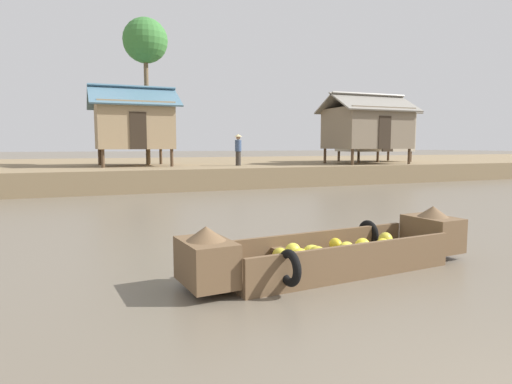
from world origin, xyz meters
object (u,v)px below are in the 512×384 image
at_px(banana_boat, 336,251).
at_px(stilt_house_mid_right, 375,130).
at_px(stilt_house_left, 133,125).
at_px(vendor_person, 238,148).
at_px(stilt_house_mid_left, 367,128).
at_px(palm_tree_near, 145,42).

relative_size(banana_boat, stilt_house_mid_right, 1.01).
height_order(stilt_house_left, vendor_person, stilt_house_left).
xyz_separation_m(banana_boat, stilt_house_mid_left, (11.90, 15.55, 2.77)).
distance_m(banana_boat, vendor_person, 16.60).
bearing_deg(stilt_house_mid_right, palm_tree_near, 177.56).
xyz_separation_m(stilt_house_left, stilt_house_mid_right, (15.49, 0.29, -0.08)).
bearing_deg(vendor_person, stilt_house_mid_right, 11.77).
height_order(banana_boat, stilt_house_left, stilt_house_left).
relative_size(stilt_house_left, stilt_house_mid_right, 0.85).
xyz_separation_m(stilt_house_mid_right, vendor_person, (-10.37, -2.16, -1.13)).
bearing_deg(stilt_house_mid_right, stilt_house_mid_left, -134.40).
bearing_deg(palm_tree_near, vendor_person, -33.11).
bearing_deg(stilt_house_mid_left, vendor_person, 176.66).
height_order(palm_tree_near, vendor_person, palm_tree_near).
distance_m(stilt_house_mid_left, stilt_house_mid_right, 3.66).
bearing_deg(stilt_house_mid_right, vendor_person, -168.23).
distance_m(stilt_house_left, stilt_house_mid_left, 13.14).
distance_m(stilt_house_left, palm_tree_near, 4.62).
bearing_deg(banana_boat, palm_tree_near, 90.56).
relative_size(banana_boat, stilt_house_mid_left, 1.05).
height_order(stilt_house_left, stilt_house_mid_right, stilt_house_left).
distance_m(stilt_house_mid_right, vendor_person, 10.65).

